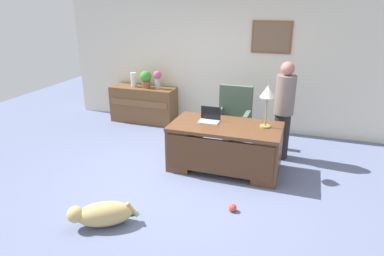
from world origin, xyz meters
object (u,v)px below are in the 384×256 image
(desk_lamp, at_px, (268,94))
(vase_empty, at_px, (134,80))
(credenza, at_px, (144,104))
(desk, at_px, (225,146))
(vase_with_flowers, at_px, (157,78))
(potted_plant, at_px, (146,78))
(laptop, at_px, (210,118))
(person_standing, at_px, (284,110))
(dog_toy_bone, at_px, (132,213))
(dog_toy_ball, at_px, (233,208))
(dog_lying, at_px, (101,214))
(armchair, at_px, (233,120))

(desk_lamp, xyz_separation_m, vase_empty, (-3.02, 1.53, -0.33))
(credenza, height_order, desk_lamp, desk_lamp)
(desk, xyz_separation_m, vase_with_flowers, (-1.87, 1.67, 0.60))
(desk, height_order, potted_plant, potted_plant)
(laptop, bearing_deg, desk_lamp, 1.20)
(person_standing, xyz_separation_m, dog_toy_bone, (-1.60, -2.33, -0.82))
(person_standing, xyz_separation_m, dog_toy_ball, (-0.41, -1.84, -0.79))
(dog_lying, relative_size, dog_toy_bone, 4.37)
(dog_toy_ball, bearing_deg, vase_empty, 135.52)
(armchair, height_order, potted_plant, potted_plant)
(desk, relative_size, potted_plant, 4.71)
(vase_empty, distance_m, dog_toy_bone, 3.76)
(dog_toy_bone, bearing_deg, laptop, 73.20)
(desk, height_order, desk_lamp, desk_lamp)
(person_standing, height_order, dog_lying, person_standing)
(credenza, height_order, vase_with_flowers, vase_with_flowers)
(desk, bearing_deg, dog_toy_bone, -116.76)
(laptop, distance_m, dog_toy_bone, 1.95)
(laptop, height_order, desk_lamp, desk_lamp)
(person_standing, xyz_separation_m, dog_lying, (-1.84, -2.63, -0.69))
(dog_lying, bearing_deg, desk, 61.14)
(person_standing, bearing_deg, laptop, -150.24)
(desk_lamp, distance_m, dog_toy_bone, 2.53)
(armchair, distance_m, desk_lamp, 1.32)
(credenza, xyz_separation_m, dog_toy_ball, (2.61, -2.77, -0.34))
(dog_lying, distance_m, dog_toy_ball, 1.63)
(desk_lamp, bearing_deg, potted_plant, 150.71)
(desk, distance_m, armchair, 1.00)
(desk_lamp, xyz_separation_m, dog_toy_ball, (-0.20, -1.24, -1.20))
(desk, height_order, armchair, armchair)
(vase_empty, bearing_deg, desk_lamp, -26.85)
(armchair, bearing_deg, credenza, 162.58)
(laptop, height_order, dog_toy_bone, laptop)
(laptop, height_order, vase_with_flowers, vase_with_flowers)
(person_standing, height_order, dog_toy_bone, person_standing)
(credenza, height_order, person_standing, person_standing)
(desk, xyz_separation_m, dog_toy_ball, (0.38, -1.10, -0.35))
(potted_plant, relative_size, dog_toy_ball, 3.50)
(desk, relative_size, credenza, 1.19)
(armchair, relative_size, person_standing, 0.67)
(credenza, bearing_deg, desk_lamp, -28.55)
(person_standing, distance_m, desk_lamp, 0.76)
(credenza, distance_m, vase_with_flowers, 0.71)
(person_standing, height_order, vase_with_flowers, person_standing)
(dog_toy_ball, relative_size, dog_toy_bone, 0.60)
(person_standing, height_order, vase_empty, person_standing)
(laptop, relative_size, desk_lamp, 0.50)
(armchair, xyz_separation_m, potted_plant, (-2.06, 0.67, 0.48))
(armchair, distance_m, dog_toy_bone, 2.72)
(vase_empty, bearing_deg, laptop, -35.69)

